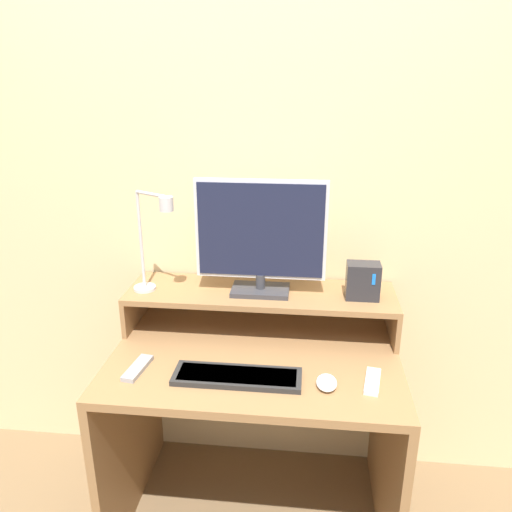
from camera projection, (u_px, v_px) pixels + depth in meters
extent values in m
cube|color=beige|center=(266.00, 190.00, 1.97)|extent=(6.00, 0.05, 2.50)
cube|color=olive|center=(255.00, 357.00, 1.80)|extent=(1.03, 0.69, 0.03)
cube|color=olive|center=(130.00, 430.00, 1.98)|extent=(0.03, 0.69, 0.70)
cube|color=olive|center=(387.00, 450.00, 1.87)|extent=(0.03, 0.69, 0.70)
cube|color=olive|center=(136.00, 306.00, 2.01)|extent=(0.02, 0.29, 0.14)
cube|color=olive|center=(392.00, 319.00, 1.90)|extent=(0.02, 0.29, 0.14)
cube|color=olive|center=(261.00, 293.00, 1.93)|extent=(1.03, 0.29, 0.02)
cube|color=#38383D|center=(260.00, 290.00, 1.91)|extent=(0.22, 0.14, 0.02)
cylinder|color=#38383D|center=(260.00, 281.00, 1.90)|extent=(0.04, 0.04, 0.06)
cube|color=silver|center=(260.00, 230.00, 1.83)|extent=(0.49, 0.02, 0.37)
cube|color=#191E38|center=(260.00, 231.00, 1.82)|extent=(0.46, 0.01, 0.35)
cylinder|color=silver|center=(145.00, 288.00, 1.94)|extent=(0.08, 0.08, 0.01)
cylinder|color=silver|center=(141.00, 241.00, 1.87)|extent=(0.01, 0.01, 0.37)
cylinder|color=silver|center=(151.00, 194.00, 1.77)|extent=(0.13, 0.08, 0.01)
cylinder|color=silver|center=(166.00, 204.00, 1.74)|extent=(0.05, 0.05, 0.05)
cube|color=#28282D|center=(363.00, 281.00, 1.84)|extent=(0.12, 0.08, 0.14)
cube|color=#1972F2|center=(374.00, 279.00, 1.79)|extent=(0.01, 0.00, 0.04)
cube|color=#282828|center=(237.00, 377.00, 1.64)|extent=(0.42, 0.13, 0.02)
cube|color=black|center=(237.00, 375.00, 1.64)|extent=(0.39, 0.11, 0.01)
ellipsoid|color=white|center=(327.00, 383.00, 1.60)|extent=(0.07, 0.10, 0.03)
cube|color=#99999E|center=(138.00, 368.00, 1.69)|extent=(0.07, 0.16, 0.02)
cube|color=white|center=(372.00, 381.00, 1.62)|extent=(0.07, 0.15, 0.02)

